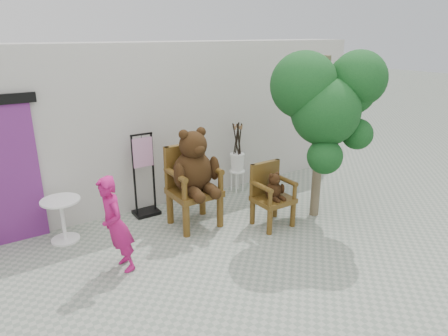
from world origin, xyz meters
name	(u,v)px	position (x,y,z in m)	size (l,w,h in m)	color
ground_plane	(259,259)	(0.00, 0.00, 0.00)	(60.00, 60.00, 0.00)	gray
back_wall	(163,121)	(0.00, 3.10, 1.50)	(9.00, 1.00, 3.00)	#B9B5AD
chair_big	(193,172)	(-0.22, 1.51, 0.96)	(0.82, 0.89, 1.70)	#472F0F
chair_small	(271,191)	(0.88, 0.79, 0.61)	(0.62, 0.56, 1.08)	#472F0F
person	(116,225)	(-1.80, 0.86, 0.70)	(0.51, 0.33, 1.40)	#AC1561
cafe_table	(62,215)	(-2.24, 2.16, 0.44)	(0.60, 0.60, 0.70)	white
display_stand	(145,184)	(-0.76, 2.35, 0.58)	(0.46, 0.36, 1.51)	black
stool_bucket	(237,162)	(1.27, 2.35, 0.64)	(0.32, 0.32, 1.45)	white
tree	(328,95)	(1.74, 0.51, 2.20)	(1.91, 1.86, 2.92)	brown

